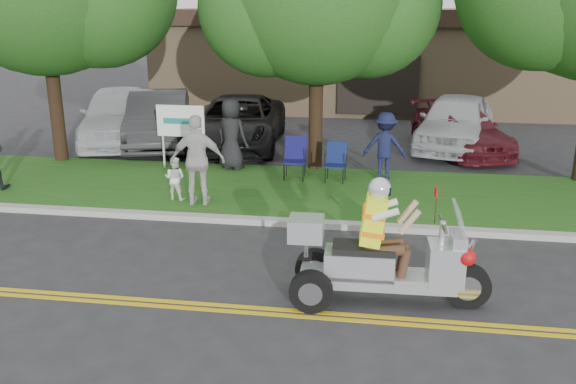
# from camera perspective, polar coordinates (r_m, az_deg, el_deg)

# --- Properties ---
(ground) EXTENTS (120.00, 120.00, 0.00)m
(ground) POSITION_cam_1_polar(r_m,az_deg,el_deg) (9.44, -5.35, -9.38)
(ground) COLOR #28282B
(ground) RESTS_ON ground
(centerline_near) EXTENTS (60.00, 0.10, 0.01)m
(centerline_near) POSITION_cam_1_polar(r_m,az_deg,el_deg) (8.94, -6.25, -10.98)
(centerline_near) COLOR gold
(centerline_near) RESTS_ON ground
(centerline_far) EXTENTS (60.00, 0.10, 0.01)m
(centerline_far) POSITION_cam_1_polar(r_m,az_deg,el_deg) (9.08, -5.99, -10.51)
(centerline_far) COLOR gold
(centerline_far) RESTS_ON ground
(curb) EXTENTS (60.00, 0.25, 0.12)m
(curb) POSITION_cam_1_polar(r_m,az_deg,el_deg) (12.16, -1.93, -2.77)
(curb) COLOR #A8A89E
(curb) RESTS_ON ground
(grass_verge) EXTENTS (60.00, 4.00, 0.10)m
(grass_verge) POSITION_cam_1_polar(r_m,az_deg,el_deg) (14.17, -0.34, 0.16)
(grass_verge) COLOR #1F5215
(grass_verge) RESTS_ON ground
(commercial_building) EXTENTS (18.00, 8.20, 4.00)m
(commercial_building) POSITION_cam_1_polar(r_m,az_deg,el_deg) (27.24, 8.57, 12.41)
(commercial_building) COLOR #9E7F5B
(commercial_building) RESTS_ON ground
(business_sign) EXTENTS (1.25, 0.06, 1.75)m
(business_sign) POSITION_cam_1_polar(r_m,az_deg,el_deg) (15.88, -10.00, 6.24)
(business_sign) COLOR silver
(business_sign) RESTS_ON ground
(trike_scooter) EXTENTS (2.92, 0.98, 1.92)m
(trike_scooter) POSITION_cam_1_polar(r_m,az_deg,el_deg) (8.94, 8.52, -6.35)
(trike_scooter) COLOR black
(trike_scooter) RESTS_ON ground
(lawn_chair_a) EXTENTS (0.52, 0.54, 0.93)m
(lawn_chair_a) POSITION_cam_1_polar(r_m,az_deg,el_deg) (14.71, 4.53, 3.06)
(lawn_chair_a) COLOR black
(lawn_chair_a) RESTS_ON grass_verge
(lawn_chair_b) EXTENTS (0.54, 0.56, 1.01)m
(lawn_chair_b) POSITION_cam_1_polar(r_m,az_deg,el_deg) (14.91, 0.68, 3.48)
(lawn_chair_b) COLOR black
(lawn_chair_b) RESTS_ON grass_verge
(spectator_adult_right) EXTENTS (1.17, 0.59, 1.92)m
(spectator_adult_right) POSITION_cam_1_polar(r_m,az_deg,el_deg) (12.94, -8.42, 2.95)
(spectator_adult_right) COLOR beige
(spectator_adult_right) RESTS_ON grass_verge
(spectator_chair_a) EXTENTS (1.14, 0.76, 1.64)m
(spectator_chair_a) POSITION_cam_1_polar(r_m,az_deg,el_deg) (14.92, 9.06, 4.28)
(spectator_chair_a) COLOR #15173A
(spectator_chair_a) RESTS_ON grass_verge
(spectator_chair_b) EXTENTS (1.04, 0.89, 1.81)m
(spectator_chair_b) POSITION_cam_1_polar(r_m,az_deg,el_deg) (15.74, -5.30, 5.42)
(spectator_chair_b) COLOR black
(spectator_chair_b) RESTS_ON grass_verge
(child_right) EXTENTS (0.51, 0.42, 0.96)m
(child_right) POSITION_cam_1_polar(r_m,az_deg,el_deg) (13.46, -10.54, 1.28)
(child_right) COLOR white
(child_right) RESTS_ON grass_verge
(parked_car_far_left) EXTENTS (3.60, 5.62, 1.78)m
(parked_car_far_left) POSITION_cam_1_polar(r_m,az_deg,el_deg) (19.80, -15.57, 6.94)
(parked_car_far_left) COLOR silver
(parked_car_far_left) RESTS_ON ground
(parked_car_left) EXTENTS (3.04, 5.25, 1.64)m
(parked_car_left) POSITION_cam_1_polar(r_m,az_deg,el_deg) (19.28, -11.99, 6.72)
(parked_car_left) COLOR #302F32
(parked_car_left) RESTS_ON ground
(parked_car_mid) EXTENTS (2.91, 5.63, 1.52)m
(parked_car_mid) POSITION_cam_1_polar(r_m,az_deg,el_deg) (18.66, -4.72, 6.51)
(parked_car_mid) COLOR black
(parked_car_mid) RESTS_ON ground
(parked_car_right) EXTENTS (3.12, 4.78, 1.29)m
(parked_car_right) POSITION_cam_1_polar(r_m,az_deg,el_deg) (18.72, 15.86, 5.59)
(parked_car_right) COLOR #4E121A
(parked_car_right) RESTS_ON ground
(parked_car_far_right) EXTENTS (3.08, 5.17, 1.65)m
(parked_car_far_right) POSITION_cam_1_polar(r_m,az_deg,el_deg) (19.03, 15.42, 6.36)
(parked_car_far_right) COLOR silver
(parked_car_far_right) RESTS_ON ground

